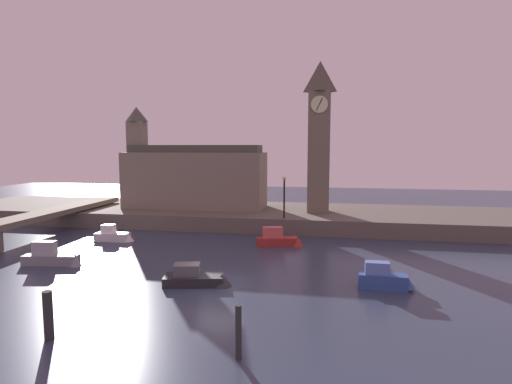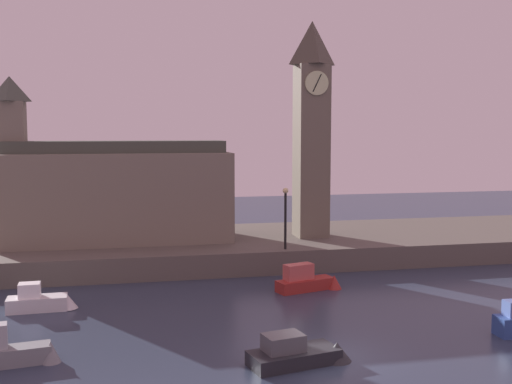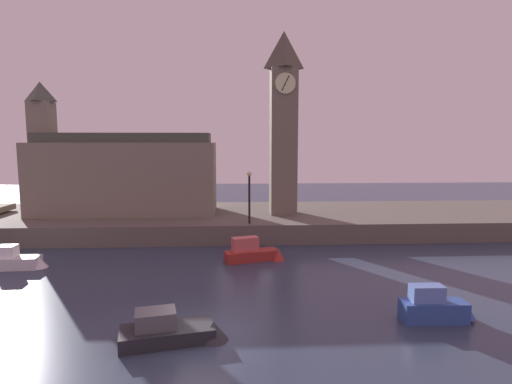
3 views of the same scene
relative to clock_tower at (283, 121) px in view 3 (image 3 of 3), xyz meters
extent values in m
plane|color=#2D384C|center=(-5.39, -19.14, -9.28)|extent=(120.00, 120.00, 0.00)
cube|color=#5B544C|center=(-5.39, 0.86, -8.53)|extent=(70.00, 12.00, 1.50)
cube|color=#6B6051|center=(0.00, 0.01, -1.76)|extent=(2.16, 2.16, 12.05)
cylinder|color=beige|center=(0.00, -1.13, 2.94)|extent=(1.64, 0.12, 1.64)
cube|color=black|center=(0.00, -1.20, 2.94)|extent=(0.63, 0.04, 1.21)
pyramid|color=#4A4339|center=(0.00, 0.01, 5.77)|extent=(2.37, 2.37, 3.00)
cube|color=slate|center=(-13.36, 0.88, -4.77)|extent=(15.11, 5.24, 6.02)
cube|color=slate|center=(-20.04, 0.88, -3.09)|extent=(1.75, 1.75, 9.38)
pyramid|color=#474C42|center=(-20.04, 0.88, 2.41)|extent=(1.92, 1.92, 1.62)
cube|color=#42473D|center=(-13.36, 0.88, -1.37)|extent=(14.36, 3.14, 0.80)
cylinder|color=black|center=(-3.01, -4.32, -6.00)|extent=(0.16, 0.16, 3.56)
sphere|color=#F2E099|center=(-3.01, -4.32, -4.04)|extent=(0.36, 0.36, 0.36)
cube|color=#2D4C93|center=(4.26, -18.32, -8.85)|extent=(2.73, 1.04, 0.87)
cube|color=#5B7AC1|center=(3.94, -18.32, -8.06)|extent=(1.37, 0.72, 0.70)
cone|color=#2D4C93|center=(5.61, -18.32, -8.80)|extent=(0.90, 0.90, 0.68)
cube|color=#232328|center=(-6.70, -19.53, -9.00)|extent=(3.73, 2.20, 0.57)
cube|color=#515156|center=(-7.12, -19.53, -8.39)|extent=(1.69, 1.34, 0.66)
cone|color=#232328|center=(-4.96, -19.53, -8.97)|extent=(1.61, 1.61, 0.87)
cube|color=maroon|center=(-3.05, -8.92, -8.96)|extent=(3.57, 1.95, 0.65)
cube|color=#CC5651|center=(-3.45, -8.92, -8.20)|extent=(1.79, 1.17, 0.88)
cone|color=maroon|center=(-1.34, -8.92, -8.93)|extent=(1.18, 1.18, 0.85)
cube|color=silver|center=(-17.35, -9.86, -8.93)|extent=(2.95, 1.29, 0.71)
cube|color=white|center=(-17.70, -9.86, -8.22)|extent=(1.07, 0.86, 0.71)
cone|color=silver|center=(-15.90, -9.86, -8.89)|extent=(1.10, 1.10, 0.72)
camera|label=1|loc=(1.18, -42.40, -1.10)|focal=29.08mm
camera|label=2|loc=(-13.02, -41.83, -0.30)|focal=43.44mm
camera|label=3|loc=(-4.11, -34.54, -1.77)|focal=28.86mm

